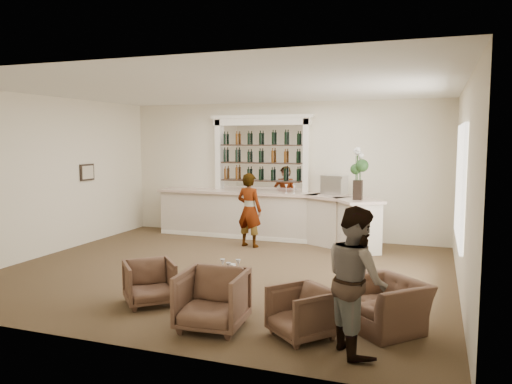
# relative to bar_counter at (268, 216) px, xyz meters

# --- Properties ---
(ground) EXTENTS (8.00, 8.00, 0.00)m
(ground) POSITION_rel_bar_counter_xyz_m (0.16, -3.00, -0.57)
(ground) COLOR brown
(ground) RESTS_ON ground
(room_shell) EXTENTS (8.04, 7.02, 3.32)m
(room_shell) POSITION_rel_bar_counter_xyz_m (0.33, -2.29, 1.77)
(room_shell) COLOR beige
(room_shell) RESTS_ON ground
(bar_counter) EXTENTS (5.72, 1.80, 1.14)m
(bar_counter) POSITION_rel_bar_counter_xyz_m (0.00, 0.00, 0.00)
(bar_counter) COLOR white
(bar_counter) RESTS_ON ground
(back_bar_alcove) EXTENTS (2.64, 0.25, 3.00)m
(back_bar_alcove) POSITION_rel_bar_counter_xyz_m (-0.34, 0.41, 1.46)
(back_bar_alcove) COLOR white
(back_bar_alcove) RESTS_ON ground
(cocktail_table) EXTENTS (0.62, 0.62, 0.50)m
(cocktail_table) POSITION_rel_bar_counter_xyz_m (1.05, -4.87, -0.32)
(cocktail_table) COLOR #4D3221
(cocktail_table) RESTS_ON ground
(sommelier) EXTENTS (0.68, 0.52, 1.67)m
(sommelier) POSITION_rel_bar_counter_xyz_m (-0.15, -0.91, 0.26)
(sommelier) COLOR gray
(sommelier) RESTS_ON ground
(guest) EXTENTS (0.97, 1.03, 1.68)m
(guest) POSITION_rel_bar_counter_xyz_m (2.95, -5.69, 0.26)
(guest) COLOR gray
(guest) RESTS_ON ground
(armchair_left) EXTENTS (0.98, 0.99, 0.64)m
(armchair_left) POSITION_rel_bar_counter_xyz_m (-0.14, -5.08, -0.25)
(armchair_left) COLOR brown
(armchair_left) RESTS_ON ground
(armchair_center) EXTENTS (0.87, 0.89, 0.76)m
(armchair_center) POSITION_rel_bar_counter_xyz_m (1.13, -5.63, -0.19)
(armchair_center) COLOR brown
(armchair_center) RESTS_ON ground
(armchair_right) EXTENTS (0.96, 0.96, 0.63)m
(armchair_right) POSITION_rel_bar_counter_xyz_m (2.27, -5.52, -0.26)
(armchair_right) COLOR brown
(armchair_right) RESTS_ON ground
(armchair_far) EXTENTS (1.30, 1.29, 0.63)m
(armchair_far) POSITION_rel_bar_counter_xyz_m (3.19, -4.89, -0.26)
(armchair_far) COLOR brown
(armchair_far) RESTS_ON ground
(espresso_machine) EXTENTS (0.59, 0.53, 0.45)m
(espresso_machine) POSITION_rel_bar_counter_xyz_m (1.56, 0.10, 0.79)
(espresso_machine) COLOR silver
(espresso_machine) RESTS_ON bar_counter
(flower_vase) EXTENTS (0.29, 0.29, 1.09)m
(flower_vase) POSITION_rel_bar_counter_xyz_m (2.22, -0.69, 1.18)
(flower_vase) COLOR black
(flower_vase) RESTS_ON bar_counter
(wine_glass_bar_left) EXTENTS (0.07, 0.07, 0.21)m
(wine_glass_bar_left) POSITION_rel_bar_counter_xyz_m (0.64, -0.00, 0.67)
(wine_glass_bar_left) COLOR white
(wine_glass_bar_left) RESTS_ON bar_counter
(wine_glass_bar_right) EXTENTS (0.07, 0.07, 0.21)m
(wine_glass_bar_right) POSITION_rel_bar_counter_xyz_m (0.44, 0.02, 0.67)
(wine_glass_bar_right) COLOR white
(wine_glass_bar_right) RESTS_ON bar_counter
(wine_glass_tbl_a) EXTENTS (0.07, 0.07, 0.21)m
(wine_glass_tbl_a) POSITION_rel_bar_counter_xyz_m (0.93, -4.84, 0.03)
(wine_glass_tbl_a) COLOR white
(wine_glass_tbl_a) RESTS_ON cocktail_table
(wine_glass_tbl_b) EXTENTS (0.07, 0.07, 0.21)m
(wine_glass_tbl_b) POSITION_rel_bar_counter_xyz_m (1.15, -4.79, 0.03)
(wine_glass_tbl_b) COLOR white
(wine_glass_tbl_b) RESTS_ON cocktail_table
(wine_glass_tbl_c) EXTENTS (0.07, 0.07, 0.21)m
(wine_glass_tbl_c) POSITION_rel_bar_counter_xyz_m (1.09, -5.00, 0.03)
(wine_glass_tbl_c) COLOR white
(wine_glass_tbl_c) RESTS_ON cocktail_table
(napkin_holder) EXTENTS (0.08, 0.08, 0.12)m
(napkin_holder) POSITION_rel_bar_counter_xyz_m (1.03, -4.73, -0.01)
(napkin_holder) COLOR white
(napkin_holder) RESTS_ON cocktail_table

